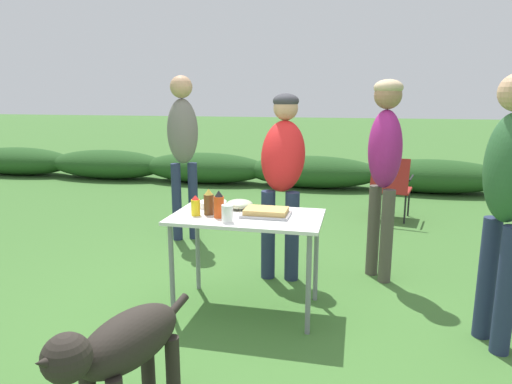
% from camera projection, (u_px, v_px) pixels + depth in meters
% --- Properties ---
extents(ground_plane, '(60.00, 60.00, 0.00)m').
position_uv_depth(ground_plane, '(247.00, 308.00, 3.49)').
color(ground_plane, '#3D6B2D').
extents(shrub_hedge, '(14.40, 0.90, 0.55)m').
position_uv_depth(shrub_hedge, '(312.00, 172.00, 8.03)').
color(shrub_hedge, '#234C1E').
rests_on(shrub_hedge, ground).
extents(folding_table, '(1.10, 0.64, 0.74)m').
position_uv_depth(folding_table, '(247.00, 225.00, 3.36)').
color(folding_table, silver).
rests_on(folding_table, ground).
extents(food_tray, '(0.35, 0.24, 0.06)m').
position_uv_depth(food_tray, '(266.00, 212.00, 3.31)').
color(food_tray, '#9E9EA3').
rests_on(food_tray, folding_table).
extents(plate_stack, '(0.21, 0.21, 0.05)m').
position_uv_depth(plate_stack, '(213.00, 204.00, 3.57)').
color(plate_stack, white).
rests_on(plate_stack, folding_table).
extents(mixing_bowl, '(0.21, 0.21, 0.07)m').
position_uv_depth(mixing_bowl, '(239.00, 204.00, 3.53)').
color(mixing_bowl, '#ADBC99').
rests_on(mixing_bowl, folding_table).
extents(paper_cup_stack, '(0.08, 0.08, 0.12)m').
position_uv_depth(paper_cup_stack, '(227.00, 213.00, 3.15)').
color(paper_cup_stack, white).
rests_on(paper_cup_stack, folding_table).
extents(mustard_bottle, '(0.07, 0.07, 0.15)m').
position_uv_depth(mustard_bottle, '(196.00, 206.00, 3.32)').
color(mustard_bottle, yellow).
rests_on(mustard_bottle, folding_table).
extents(beer_bottle, '(0.07, 0.07, 0.19)m').
position_uv_depth(beer_bottle, '(209.00, 202.00, 3.34)').
color(beer_bottle, brown).
rests_on(beer_bottle, folding_table).
extents(hot_sauce_bottle, '(0.07, 0.07, 0.20)m').
position_uv_depth(hot_sauce_bottle, '(219.00, 205.00, 3.26)').
color(hot_sauce_bottle, '#CC4214').
rests_on(hot_sauce_bottle, folding_table).
extents(standing_person_in_gray_fleece, '(0.39, 0.50, 1.62)m').
position_uv_depth(standing_person_in_gray_fleece, '(283.00, 165.00, 3.97)').
color(standing_person_in_gray_fleece, '#232D4C').
rests_on(standing_person_in_gray_fleece, ground).
extents(standing_person_with_beanie, '(0.41, 0.37, 1.81)m').
position_uv_depth(standing_person_with_beanie, '(183.00, 141.00, 4.96)').
color(standing_person_with_beanie, '#232D4C').
rests_on(standing_person_with_beanie, ground).
extents(standing_person_in_red_jacket, '(0.39, 0.42, 1.73)m').
position_uv_depth(standing_person_in_red_jacket, '(384.00, 156.00, 3.86)').
color(standing_person_in_red_jacket, '#4C473D').
rests_on(standing_person_in_red_jacket, ground).
extents(standing_person_in_dark_puffer, '(0.36, 0.43, 1.73)m').
position_uv_depth(standing_person_in_dark_puffer, '(508.00, 187.00, 2.78)').
color(standing_person_in_dark_puffer, '#232D4C').
rests_on(standing_person_in_dark_puffer, ground).
extents(dog, '(0.43, 0.94, 0.66)m').
position_uv_depth(dog, '(122.00, 349.00, 2.14)').
color(dog, '#28231E').
rests_on(dog, ground).
extents(camp_chair_green_behind_table, '(0.58, 0.67, 0.83)m').
position_uv_depth(camp_chair_green_behind_table, '(391.00, 185.00, 5.86)').
color(camp_chair_green_behind_table, maroon).
rests_on(camp_chair_green_behind_table, ground).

